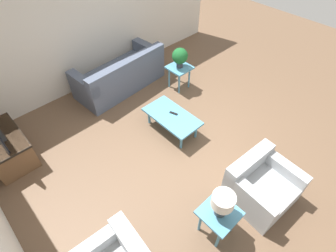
% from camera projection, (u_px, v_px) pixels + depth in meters
% --- Properties ---
extents(ground_plane, '(14.00, 14.00, 0.00)m').
position_uv_depth(ground_plane, '(187.00, 147.00, 4.93)').
color(ground_plane, brown).
extents(wall_right, '(0.12, 7.20, 2.70)m').
position_uv_depth(wall_right, '(86.00, 25.00, 5.51)').
color(wall_right, silver).
rests_on(wall_right, ground_plane).
extents(sofa, '(1.04, 2.11, 0.85)m').
position_uv_depth(sofa, '(121.00, 76.00, 5.99)').
color(sofa, '#4C566B').
rests_on(sofa, ground_plane).
extents(armchair, '(0.93, 0.98, 0.72)m').
position_uv_depth(armchair, '(261.00, 185.00, 4.03)').
color(armchair, '#A8ADB2').
rests_on(armchair, ground_plane).
extents(coffee_table, '(1.11, 0.60, 0.38)m').
position_uv_depth(coffee_table, '(172.00, 117.00, 5.01)').
color(coffee_table, teal).
rests_on(coffee_table, ground_plane).
extents(side_table_plant, '(0.49, 0.49, 0.55)m').
position_uv_depth(side_table_plant, '(179.00, 70.00, 5.91)').
color(side_table_plant, teal).
rests_on(side_table_plant, ground_plane).
extents(side_table_lamp, '(0.49, 0.49, 0.55)m').
position_uv_depth(side_table_lamp, '(219.00, 216.00, 3.52)').
color(side_table_lamp, teal).
rests_on(side_table_lamp, ground_plane).
extents(tv_stand_chest, '(1.09, 0.65, 0.54)m').
position_uv_depth(tv_stand_chest, '(6.00, 147.00, 4.56)').
color(tv_stand_chest, brown).
rests_on(tv_stand_chest, ground_plane).
extents(potted_plant, '(0.35, 0.35, 0.45)m').
position_uv_depth(potted_plant, '(180.00, 56.00, 5.65)').
color(potted_plant, '#333338').
rests_on(potted_plant, side_table_plant).
extents(table_lamp, '(0.30, 0.30, 0.41)m').
position_uv_depth(table_lamp, '(223.00, 203.00, 3.26)').
color(table_lamp, '#333333').
rests_on(table_lamp, side_table_lamp).
extents(remote_control, '(0.16, 0.09, 0.02)m').
position_uv_depth(remote_control, '(174.00, 113.00, 5.01)').
color(remote_control, black).
rests_on(remote_control, coffee_table).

